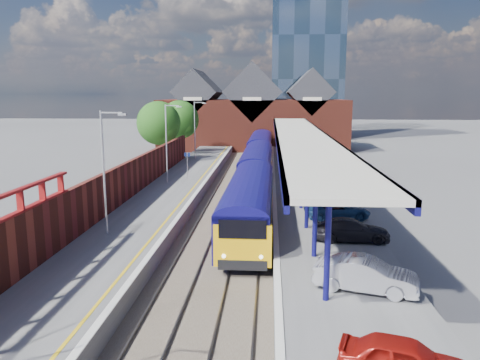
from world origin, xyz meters
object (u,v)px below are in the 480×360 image
Objects in this scene: platform_sign at (187,161)px; parked_car_red at (405,360)px; train at (259,153)px; parked_car_blue at (338,210)px; lamp_post_d at (196,126)px; lamp_post_c at (168,138)px; parked_car_silver at (366,275)px; parked_car_dark at (351,230)px; lamp_post_b at (106,165)px.

parked_car_red is at bearing -69.61° from platform_sign.
train is 25.51m from parked_car_blue.
lamp_post_d reaches higher than platform_sign.
lamp_post_c is (-7.86, -13.02, 2.87)m from train.
parked_car_silver is at bearing 165.86° from parked_car_blue.
lamp_post_c reaches higher than parked_car_blue.
parked_car_blue is (0.57, 17.28, -0.04)m from parked_car_red.
platform_sign is 22.06m from parked_car_dark.
train is at bearing 23.96° from parked_car_red.
parked_car_blue is at bearing -41.28° from lamp_post_c.
parked_car_dark is at bearing -67.20° from lamp_post_d.
parked_car_dark is (13.59, -16.33, -3.39)m from lamp_post_c.
parked_car_silver is (13.06, -7.01, -3.31)m from lamp_post_b.
lamp_post_c is 1.69× the size of parked_car_silver.
platform_sign is at bearing 37.47° from parked_car_red.
lamp_post_c is at bearing 41.02° from parked_car_red.
parked_car_dark is (0.53, 6.68, -0.08)m from parked_car_silver.
train is 26.37× the size of platform_sign.
parked_car_blue is (13.50, 4.15, -3.41)m from lamp_post_b.
platform_sign reaches higher than parked_car_silver.
lamp_post_c reaches higher than train.
lamp_post_c is 1.68× the size of parked_car_blue.
platform_sign is 0.60× the size of parked_car_dark.
parked_car_silver is at bearing -81.77° from train.
parked_car_silver reaches higher than parked_car_dark.
lamp_post_c is 32.05m from parked_car_red.
lamp_post_d is (0.00, 32.00, 0.00)m from lamp_post_b.
lamp_post_d is 35.24m from parked_car_dark.
lamp_post_b is at bearing -105.15° from train.
train is 36.41m from parked_car_silver.
lamp_post_c is 18.29m from parked_car_blue.
platform_sign is at bearing -120.52° from train.
lamp_post_c reaches higher than platform_sign.
train is 12.80m from platform_sign.
lamp_post_b is at bearing 61.64° from parked_car_red.
lamp_post_b is at bearing -90.00° from lamp_post_d.
train is 30.20m from lamp_post_b.
platform_sign is (1.36, 2.00, -2.30)m from lamp_post_c.
train is 15.77× the size of parked_car_dark.
parked_car_dark is at bearing 12.66° from parked_car_silver.
parked_car_blue is (0.44, 11.16, -0.10)m from parked_car_silver.
parked_car_dark is at bearing -56.29° from platform_sign.
lamp_post_c is at bearing 39.85° from parked_car_dark.
lamp_post_d is at bearing 33.08° from parked_car_red.
lamp_post_d is at bearing 13.99° from parked_car_blue.
parked_car_silver is (13.06, -39.01, -3.31)m from lamp_post_d.
parked_car_blue is (13.50, -27.85, -3.41)m from lamp_post_d.
parked_car_silver is 0.99× the size of parked_car_dark.
parked_car_silver is at bearing -71.49° from lamp_post_d.
train is at bearing 59.48° from platform_sign.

